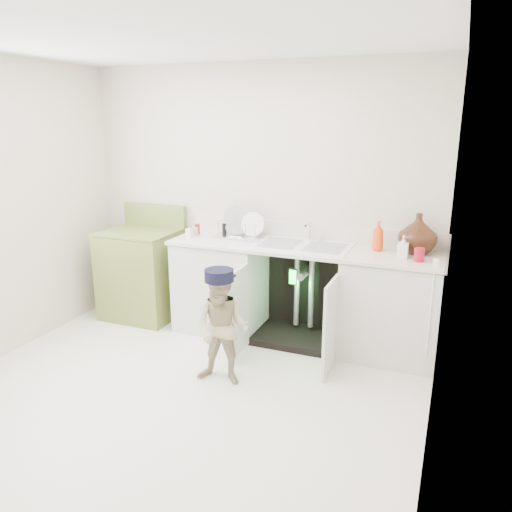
# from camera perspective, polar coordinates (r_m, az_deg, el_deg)

# --- Properties ---
(ground) EXTENTS (3.50, 3.50, 0.00)m
(ground) POSITION_cam_1_polar(r_m,az_deg,el_deg) (3.96, -8.30, -14.95)
(ground) COLOR silver
(ground) RESTS_ON ground
(room_shell) EXTENTS (6.00, 5.50, 1.26)m
(room_shell) POSITION_cam_1_polar(r_m,az_deg,el_deg) (3.50, -9.09, 2.99)
(room_shell) COLOR beige
(room_shell) RESTS_ON ground
(counter_run) EXTENTS (2.44, 1.02, 1.24)m
(counter_run) POSITION_cam_1_polar(r_m,az_deg,el_deg) (4.56, 5.58, -4.03)
(counter_run) COLOR silver
(counter_run) RESTS_ON ground
(avocado_stove) EXTENTS (0.73, 0.65, 1.13)m
(avocado_stove) POSITION_cam_1_polar(r_m,az_deg,el_deg) (5.27, -12.82, -1.80)
(avocado_stove) COLOR olive
(avocado_stove) RESTS_ON ground
(repair_worker) EXTENTS (0.63, 0.82, 0.91)m
(repair_worker) POSITION_cam_1_polar(r_m,az_deg,el_deg) (3.84, -3.87, -8.08)
(repair_worker) COLOR tan
(repair_worker) RESTS_ON ground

